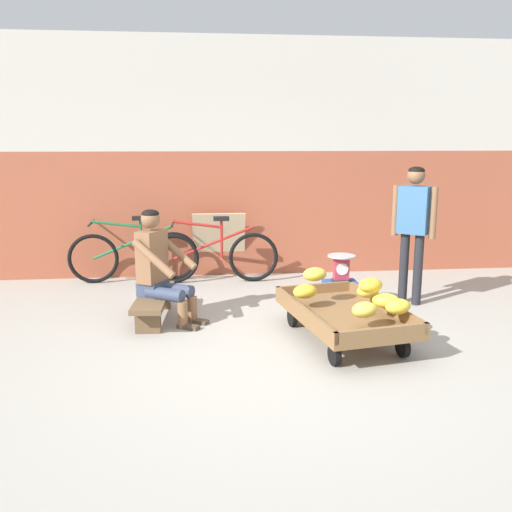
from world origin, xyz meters
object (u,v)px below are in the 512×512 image
(banana_cart, at_px, (344,315))
(shopping_bag, at_px, (350,309))
(low_bench, at_px, (154,301))
(vendor_seated, at_px, (160,267))
(weighing_scale, at_px, (341,268))
(customer_adult, at_px, (414,220))
(sign_board, at_px, (219,244))
(plastic_crate, at_px, (340,295))
(bicycle_near_left, at_px, (134,255))
(bicycle_far_left, at_px, (214,256))

(banana_cart, xyz_separation_m, shopping_bag, (0.22, 0.54, -0.12))
(low_bench, xyz_separation_m, shopping_bag, (1.99, -0.24, -0.08))
(low_bench, xyz_separation_m, vendor_seated, (0.08, -0.04, 0.37))
(shopping_bag, bearing_deg, weighing_scale, 89.19)
(customer_adult, bearing_deg, vendor_seated, -172.86)
(vendor_seated, distance_m, weighing_scale, 1.94)
(weighing_scale, bearing_deg, sign_board, 127.47)
(plastic_crate, bearing_deg, low_bench, -174.26)
(low_bench, height_order, shopping_bag, low_bench)
(shopping_bag, bearing_deg, plastic_crate, 89.19)
(bicycle_near_left, distance_m, shopping_bag, 3.01)
(customer_adult, xyz_separation_m, shopping_bag, (-0.83, -0.54, -0.83))
(plastic_crate, relative_size, shopping_bag, 1.50)
(low_bench, relative_size, shopping_bag, 4.66)
(weighing_scale, bearing_deg, low_bench, -174.29)
(sign_board, bearing_deg, low_bench, -111.88)
(banana_cart, relative_size, bicycle_far_left, 0.94)
(low_bench, distance_m, vendor_seated, 0.38)
(plastic_crate, xyz_separation_m, shopping_bag, (-0.01, -0.44, -0.03))
(low_bench, bearing_deg, banana_cart, -23.79)
(vendor_seated, bearing_deg, plastic_crate, 7.28)
(low_bench, relative_size, weighing_scale, 3.73)
(weighing_scale, bearing_deg, shopping_bag, -90.81)
(weighing_scale, xyz_separation_m, customer_adult, (0.82, 0.10, 0.50))
(low_bench, relative_size, sign_board, 1.29)
(banana_cart, height_order, weighing_scale, weighing_scale)
(customer_adult, bearing_deg, sign_board, 143.45)
(banana_cart, xyz_separation_m, plastic_crate, (0.22, 0.98, -0.09))
(low_bench, bearing_deg, bicycle_near_left, 102.95)
(customer_adult, bearing_deg, low_bench, -173.94)
(customer_adult, bearing_deg, banana_cart, -133.98)
(plastic_crate, distance_m, bicycle_far_left, 1.86)
(plastic_crate, xyz_separation_m, bicycle_far_left, (-1.34, 1.27, 0.20))
(bicycle_near_left, distance_m, sign_board, 1.14)
(low_bench, relative_size, vendor_seated, 0.98)
(vendor_seated, height_order, customer_adult, customer_adult)
(weighing_scale, height_order, bicycle_near_left, bicycle_near_left)
(low_bench, bearing_deg, bicycle_far_left, 65.93)
(vendor_seated, height_order, weighing_scale, vendor_seated)
(bicycle_far_left, xyz_separation_m, shopping_bag, (1.34, -1.71, -0.23))
(banana_cart, distance_m, sign_board, 2.83)
(plastic_crate, xyz_separation_m, customer_adult, (0.82, 0.10, 0.80))
(weighing_scale, relative_size, bicycle_far_left, 0.18)
(weighing_scale, bearing_deg, plastic_crate, 90.00)
(shopping_bag, bearing_deg, vendor_seated, 174.24)
(low_bench, relative_size, plastic_crate, 3.11)
(banana_cart, xyz_separation_m, low_bench, (-1.78, 0.78, -0.04))
(vendor_seated, xyz_separation_m, shopping_bag, (1.92, -0.19, -0.45))
(bicycle_near_left, height_order, customer_adult, customer_adult)
(sign_board, distance_m, shopping_bag, 2.45)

